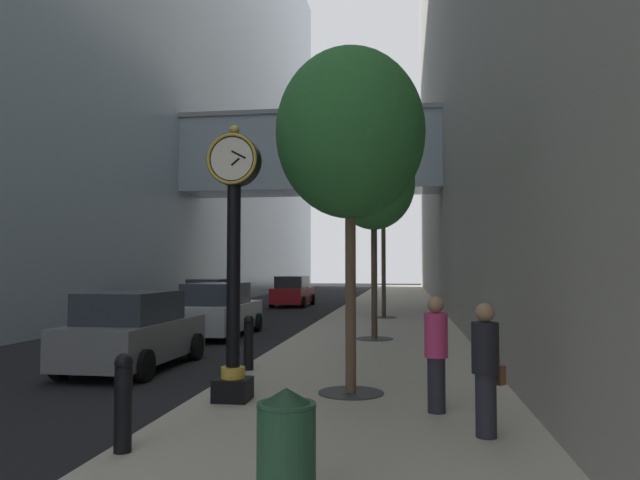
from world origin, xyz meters
The scene contains 16 objects.
ground_plane centered at (0.00, 27.00, 0.00)m, with size 110.00×110.00×0.00m, color black.
sidewalk_right centered at (2.61, 30.00, 0.07)m, with size 5.23×80.00×0.14m, color #ADA593.
building_block_left centered at (-12.45, 29.99, 17.02)m, with size 22.56×80.00×34.16m.
street_clock centered at (0.71, 7.86, 2.56)m, with size 0.84×0.55×4.40m.
bollard_second centered at (0.22, 5.16, 0.72)m, with size 0.21×0.21×1.12m.
bollard_fourth centered at (0.22, 10.64, 0.72)m, with size 0.21×0.21×1.12m.
street_tree_near centered at (2.51, 8.68, 4.52)m, with size 2.55×2.55×5.86m.
street_tree_mid_near centered at (2.51, 16.28, 4.75)m, with size 2.45×2.45×6.04m.
street_tree_mid_far centered at (2.51, 23.88, 5.48)m, with size 2.14×2.14×6.63m.
trash_bin centered at (2.39, 3.85, 0.68)m, with size 0.53×0.53×1.05m.
pedestrian_walking centered at (4.42, 6.37, 1.01)m, with size 0.51×0.51×1.66m.
pedestrian_by_clock centered at (3.86, 7.55, 1.03)m, with size 0.35×0.35×1.68m.
car_silver_near centered at (-2.64, 17.44, 0.84)m, with size 2.01×4.60×1.74m.
car_white_mid centered at (-5.77, 26.06, 0.82)m, with size 2.11×4.27×1.70m.
car_grey_far centered at (-2.55, 11.16, 0.83)m, with size 2.03×4.15×1.71m.
car_red_trailing centered at (-3.06, 32.54, 0.84)m, with size 2.08×4.38×1.75m.
Camera 1 is at (3.43, -1.30, 2.25)m, focal length 33.25 mm.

